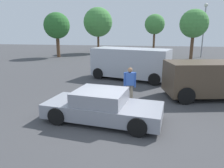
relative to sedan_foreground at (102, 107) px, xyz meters
The scene contains 11 objects.
ground_plane 0.62m from the sedan_foreground, ahead, with size 80.00×80.00×0.00m, color #424244.
sedan_foreground is the anchor object (origin of this frame).
dog 2.85m from the sedan_foreground, 128.30° to the left, with size 0.25×0.64×0.42m.
van_white 7.17m from the sedan_foreground, 86.35° to the left, with size 5.54×3.49×2.09m.
suv_dark 6.04m from the sedan_foreground, 37.01° to the left, with size 4.87×2.93×1.80m.
pedestrian 2.38m from the sedan_foreground, 69.44° to the left, with size 0.56×0.30×1.65m.
light_post_near 22.81m from the sedan_foreground, 68.49° to the left, with size 0.44×0.44×6.44m.
tree_back_left 24.77m from the sedan_foreground, 103.48° to the left, with size 4.17×4.17×6.52m.
tree_back_center 23.84m from the sedan_foreground, 84.18° to the left, with size 2.73×2.73×5.47m.
tree_back_right 19.37m from the sedan_foreground, 70.19° to the left, with size 3.08×3.08×5.55m.
tree_far_right 20.49m from the sedan_foreground, 117.90° to the left, with size 3.14×3.14×5.42m.
Camera 1 is at (1.27, -7.10, 3.27)m, focal length 33.66 mm.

